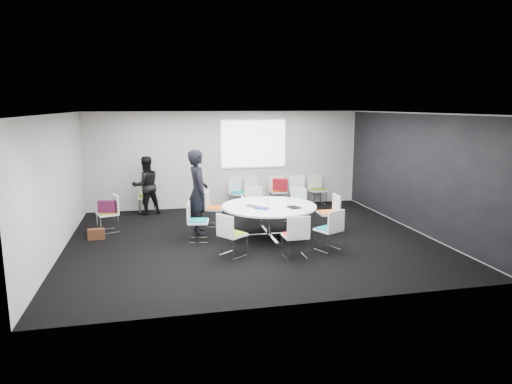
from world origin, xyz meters
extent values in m
cube|color=black|center=(0.00, 0.00, -0.02)|extent=(8.00, 7.00, 0.04)
cube|color=white|center=(0.00, 0.00, 2.82)|extent=(8.00, 7.00, 0.04)
cube|color=#B7B2AD|center=(0.00, 3.52, 1.40)|extent=(8.00, 0.04, 2.80)
cube|color=#B7B2AD|center=(0.00, -3.52, 1.40)|extent=(8.00, 0.04, 2.80)
cube|color=#B7B2AD|center=(-4.02, 0.00, 1.40)|extent=(0.04, 7.00, 2.80)
cube|color=#B7B2AD|center=(4.02, 0.00, 1.40)|extent=(0.04, 7.00, 2.80)
cube|color=black|center=(3.99, 0.00, 1.40)|extent=(0.01, 6.94, 2.74)
cube|color=silver|center=(0.44, 0.12, 0.04)|extent=(0.90, 0.90, 0.08)
cylinder|color=silver|center=(0.44, 0.12, 0.36)|extent=(0.10, 0.10, 0.65)
cylinder|color=white|center=(0.44, 0.12, 0.71)|extent=(2.15, 2.15, 0.04)
cube|color=white|center=(0.80, 3.46, 1.85)|extent=(1.90, 0.03, 1.35)
cube|color=silver|center=(1.92, 0.26, 0.21)|extent=(0.43, 0.43, 0.42)
cube|color=white|center=(1.92, 0.26, 0.44)|extent=(0.45, 0.47, 0.04)
cube|color=orange|center=(1.92, 0.26, 0.47)|extent=(0.39, 0.41, 0.03)
cube|color=white|center=(2.13, 0.26, 0.67)|extent=(0.04, 0.46, 0.42)
cube|color=silver|center=(1.39, 1.24, 0.21)|extent=(0.59, 0.59, 0.42)
cube|color=white|center=(1.39, 1.24, 0.44)|extent=(0.64, 0.64, 0.04)
cube|color=#096377|center=(1.39, 1.24, 0.47)|extent=(0.55, 0.55, 0.03)
cube|color=white|center=(1.55, 1.38, 0.67)|extent=(0.34, 0.36, 0.42)
cube|color=silver|center=(0.39, 1.53, 0.21)|extent=(0.49, 0.49, 0.42)
cube|color=white|center=(0.39, 1.53, 0.44)|extent=(0.53, 0.52, 0.04)
cube|color=olive|center=(0.39, 1.53, 0.47)|extent=(0.46, 0.45, 0.03)
cube|color=white|center=(0.43, 1.74, 0.67)|extent=(0.46, 0.12, 0.42)
cube|color=silver|center=(-0.63, 1.32, 0.21)|extent=(0.54, 0.54, 0.42)
cube|color=white|center=(-0.63, 1.32, 0.44)|extent=(0.57, 0.58, 0.04)
cube|color=#D55614|center=(-0.63, 1.32, 0.47)|extent=(0.49, 0.51, 0.03)
cube|color=white|center=(-0.83, 1.39, 0.67)|extent=(0.19, 0.44, 0.42)
cube|color=silver|center=(-1.17, 0.12, 0.21)|extent=(0.48, 0.48, 0.42)
cube|color=white|center=(-1.17, 0.12, 0.44)|extent=(0.51, 0.53, 0.04)
cube|color=#0B7079|center=(-1.17, 0.12, 0.47)|extent=(0.44, 0.46, 0.03)
cube|color=white|center=(-1.37, 0.16, 0.67)|extent=(0.11, 0.46, 0.42)
cube|color=silver|center=(-0.60, -1.05, 0.21)|extent=(0.59, 0.59, 0.42)
cube|color=white|center=(-0.60, -1.05, 0.44)|extent=(0.63, 0.63, 0.04)
cube|color=olive|center=(-0.60, -1.05, 0.47)|extent=(0.54, 0.55, 0.03)
cube|color=white|center=(-0.77, -1.18, 0.67)|extent=(0.30, 0.39, 0.42)
cube|color=silver|center=(0.59, -1.41, 0.21)|extent=(0.43, 0.43, 0.42)
cube|color=white|center=(0.59, -1.41, 0.44)|extent=(0.47, 0.45, 0.04)
cube|color=red|center=(0.59, -1.41, 0.47)|extent=(0.41, 0.39, 0.03)
cube|color=white|center=(0.59, -1.62, 0.67)|extent=(0.46, 0.04, 0.42)
cube|color=silver|center=(1.40, -1.12, 0.21)|extent=(0.56, 0.56, 0.42)
cube|color=white|center=(1.40, -1.12, 0.44)|extent=(0.60, 0.59, 0.04)
cube|color=#07697A|center=(1.40, -1.12, 0.47)|extent=(0.52, 0.51, 0.03)
cube|color=white|center=(1.49, -1.31, 0.67)|extent=(0.43, 0.23, 0.42)
cube|color=silver|center=(0.30, 3.15, 0.21)|extent=(0.56, 0.56, 0.42)
cube|color=white|center=(0.30, 3.15, 0.44)|extent=(0.60, 0.59, 0.04)
cube|color=#087384|center=(0.30, 3.15, 0.47)|extent=(0.52, 0.51, 0.03)
cube|color=white|center=(0.22, 3.34, 0.67)|extent=(0.43, 0.23, 0.42)
cube|color=silver|center=(0.76, 3.13, 0.21)|extent=(0.51, 0.51, 0.42)
cube|color=white|center=(0.76, 3.13, 0.44)|extent=(0.55, 0.54, 0.04)
cube|color=brown|center=(0.76, 3.13, 0.47)|extent=(0.48, 0.47, 0.03)
cube|color=white|center=(0.70, 3.34, 0.67)|extent=(0.45, 0.15, 0.42)
cube|color=silver|center=(1.48, 3.15, 0.21)|extent=(0.43, 0.43, 0.42)
cube|color=white|center=(1.48, 3.15, 0.44)|extent=(0.47, 0.45, 0.04)
cube|color=#D94B19|center=(1.48, 3.15, 0.47)|extent=(0.41, 0.39, 0.03)
cube|color=white|center=(1.48, 3.36, 0.67)|extent=(0.46, 0.05, 0.42)
cube|color=silver|center=(2.06, 3.15, 0.21)|extent=(0.52, 0.52, 0.42)
cube|color=white|center=(2.06, 3.15, 0.44)|extent=(0.56, 0.55, 0.04)
cube|color=#086C76|center=(2.06, 3.15, 0.47)|extent=(0.49, 0.47, 0.03)
cube|color=white|center=(2.12, 3.35, 0.67)|extent=(0.45, 0.16, 0.42)
cube|color=silver|center=(2.71, 3.13, 0.21)|extent=(0.46, 0.46, 0.42)
cube|color=white|center=(2.71, 3.13, 0.44)|extent=(0.50, 0.49, 0.04)
cube|color=#5D6915|center=(2.71, 3.13, 0.47)|extent=(0.44, 0.42, 0.03)
cube|color=white|center=(2.69, 3.34, 0.67)|extent=(0.46, 0.08, 0.42)
cube|color=silver|center=(-3.20, 1.32, 0.21)|extent=(0.53, 0.53, 0.42)
cube|color=white|center=(-3.20, 1.32, 0.44)|extent=(0.57, 0.58, 0.04)
cube|color=brown|center=(-3.20, 1.32, 0.47)|extent=(0.49, 0.50, 0.03)
cube|color=white|center=(-3.00, 1.39, 0.67)|extent=(0.18, 0.45, 0.42)
cube|color=silver|center=(-2.33, 3.15, 0.21)|extent=(0.43, 0.43, 0.42)
cube|color=white|center=(-2.33, 3.15, 0.44)|extent=(0.47, 0.45, 0.04)
cube|color=#647717|center=(-2.33, 3.15, 0.47)|extent=(0.41, 0.39, 0.03)
cube|color=white|center=(-2.32, 3.36, 0.67)|extent=(0.46, 0.05, 0.42)
imported|color=black|center=(-1.10, 0.76, 0.99)|extent=(0.53, 0.76, 1.97)
imported|color=black|center=(-2.33, 3.00, 0.80)|extent=(0.94, 0.83, 1.61)
imported|color=#333338|center=(0.08, 0.11, 0.74)|extent=(0.39, 0.42, 0.03)
cube|color=silver|center=(-0.17, 0.11, 0.86)|extent=(0.02, 0.30, 0.22)
cube|color=black|center=(0.93, -0.22, 0.74)|extent=(0.29, 0.35, 0.02)
cube|color=navy|center=(0.22, -0.16, 0.74)|extent=(0.33, 0.32, 0.03)
cube|color=silver|center=(0.93, 0.29, 0.73)|extent=(0.36, 0.36, 0.00)
cube|color=white|center=(1.06, 0.10, 0.73)|extent=(0.31, 0.23, 0.00)
cylinder|color=white|center=(0.47, 0.47, 0.78)|extent=(0.08, 0.08, 0.09)
cube|color=black|center=(1.01, -0.22, 0.73)|extent=(0.15, 0.09, 0.01)
cube|color=#521638|center=(-3.20, 1.32, 0.62)|extent=(0.42, 0.24, 0.28)
cube|color=#4B2818|center=(-3.41, 0.74, 0.12)|extent=(0.37, 0.17, 0.24)
cube|color=maroon|center=(1.48, 2.94, 0.70)|extent=(0.47, 0.30, 0.36)
camera|label=1|loc=(-2.02, -9.68, 2.97)|focal=32.00mm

